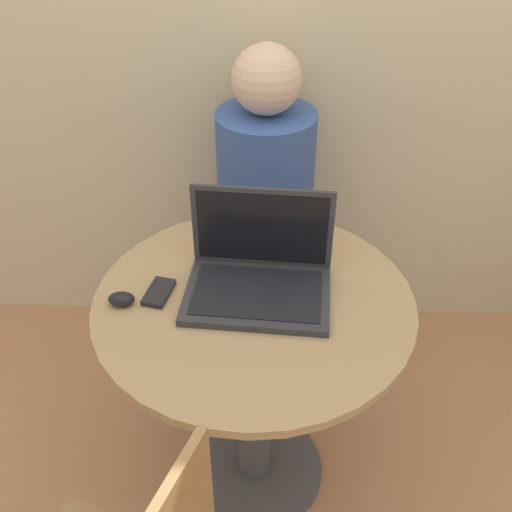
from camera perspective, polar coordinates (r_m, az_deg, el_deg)
The scene contains 6 objects.
ground_plane at distance 2.12m, azimuth -0.16°, elevation -19.62°, with size 12.00×12.00×0.00m, color tan.
round_table at distance 1.69m, azimuth -0.19°, elevation -9.41°, with size 0.83×0.83×0.75m.
laptop at distance 1.55m, azimuth 0.27°, elevation -1.61°, with size 0.39×0.29×0.25m.
cell_phone at distance 1.58m, azimuth -9.24°, elevation -3.45°, with size 0.08×0.12×0.02m.
computer_mouse at distance 1.56m, azimuth -12.70°, elevation -4.02°, with size 0.07×0.05×0.03m.
person_seated at distance 2.23m, azimuth 1.07°, elevation 2.58°, with size 0.38×0.53×1.21m.
Camera 1 is at (0.04, -1.17, 1.77)m, focal length 42.00 mm.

